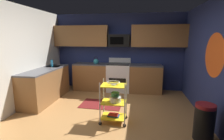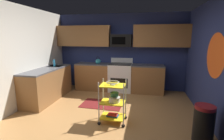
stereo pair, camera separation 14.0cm
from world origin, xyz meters
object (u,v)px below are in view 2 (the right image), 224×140
object	(u,v)px
mixing_bowl_small	(114,94)
kettle	(98,61)
fruit_bowl	(113,83)
mixing_bowl_large	(114,99)
trash_can	(204,124)
microwave	(121,41)
book_stack	(113,115)
oven_range	(120,77)
dish_soap_bottle	(54,63)
rolling_cart	(113,102)

from	to	relation	value
mixing_bowl_small	kettle	xyz separation A→B (m)	(-0.98, 2.19, 0.38)
fruit_bowl	mixing_bowl_large	distance (m)	0.36
trash_can	microwave	bearing A→B (deg)	124.36
microwave	book_stack	distance (m)	2.80
oven_range	dish_soap_bottle	xyz separation A→B (m)	(-1.98, -0.79, 0.54)
oven_range	trash_can	xyz separation A→B (m)	(1.84, -2.59, -0.15)
oven_range	fruit_bowl	xyz separation A→B (m)	(0.16, -2.22, 0.40)
mixing_bowl_small	rolling_cart	bearing A→B (deg)	-134.66
microwave	mixing_bowl_large	xyz separation A→B (m)	(0.20, -2.32, -1.18)
mixing_bowl_large	kettle	size ratio (longest dim) A/B	0.95
microwave	trash_can	xyz separation A→B (m)	(1.84, -2.69, -1.37)
mixing_bowl_large	dish_soap_bottle	bearing A→B (deg)	146.80
rolling_cart	mixing_bowl_small	distance (m)	0.17
mixing_bowl_small	kettle	distance (m)	2.42
microwave	mixing_bowl_small	world-z (taller)	microwave
kettle	mixing_bowl_large	bearing A→B (deg)	-66.12
kettle	trash_can	distance (m)	3.74
fruit_bowl	mixing_bowl_small	bearing A→B (deg)	45.34
book_stack	oven_range	bearing A→B (deg)	94.22
mixing_bowl_small	dish_soap_bottle	xyz separation A→B (m)	(-2.17, 1.40, 0.40)
rolling_cart	kettle	xyz separation A→B (m)	(-0.95, 2.22, 0.54)
microwave	mixing_bowl_small	bearing A→B (deg)	-85.15
mixing_bowl_large	trash_can	bearing A→B (deg)	-12.65
fruit_bowl	dish_soap_bottle	world-z (taller)	dish_soap_bottle
fruit_bowl	trash_can	size ratio (longest dim) A/B	0.41
oven_range	book_stack	size ratio (longest dim) A/B	4.27
fruit_bowl	book_stack	distance (m)	0.72
oven_range	dish_soap_bottle	bearing A→B (deg)	-158.15
oven_range	mixing_bowl_small	size ratio (longest dim) A/B	6.04
oven_range	trash_can	distance (m)	3.18
kettle	trash_can	bearing A→B (deg)	-44.59
book_stack	trash_can	size ratio (longest dim) A/B	0.39
mixing_bowl_large	trash_can	world-z (taller)	trash_can
oven_range	trash_can	bearing A→B (deg)	-54.58
book_stack	fruit_bowl	bearing A→B (deg)	165.96
fruit_bowl	mixing_bowl_large	size ratio (longest dim) A/B	1.08
oven_range	fruit_bowl	distance (m)	2.26
mixing_bowl_large	kettle	world-z (taller)	kettle
oven_range	kettle	xyz separation A→B (m)	(-0.78, -0.00, 0.52)
mixing_bowl_large	fruit_bowl	bearing A→B (deg)	180.00
fruit_bowl	oven_range	bearing A→B (deg)	94.22
microwave	fruit_bowl	bearing A→B (deg)	-85.96
book_stack	kettle	world-z (taller)	kettle
mixing_bowl_large	book_stack	xyz separation A→B (m)	(-0.04, 0.00, -0.36)
fruit_bowl	trash_can	xyz separation A→B (m)	(1.68, -0.37, -0.55)
microwave	mixing_bowl_large	world-z (taller)	microwave
rolling_cart	fruit_bowl	bearing A→B (deg)	146.31
microwave	fruit_bowl	xyz separation A→B (m)	(0.16, -2.32, -0.82)
book_stack	microwave	bearing A→B (deg)	94.04
fruit_bowl	kettle	bearing A→B (deg)	113.10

